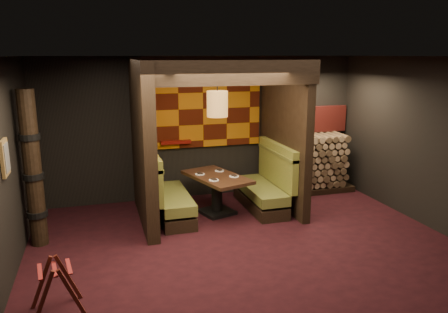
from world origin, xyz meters
TOP-DOWN VIEW (x-y plane):
  - floor at (0.00, 0.00)m, footprint 6.50×5.50m
  - ceiling at (0.00, 0.00)m, footprint 6.50×5.50m
  - wall_back at (0.00, 2.76)m, footprint 6.50×0.02m
  - wall_front at (0.00, -2.76)m, footprint 6.50×0.02m
  - wall_left at (-3.26, 0.00)m, footprint 0.02×5.50m
  - wall_right at (3.26, 0.00)m, footprint 0.02×5.50m
  - partition_left at (-1.35, 1.65)m, footprint 0.20×2.20m
  - partition_right at (1.30, 1.70)m, footprint 0.15×2.10m
  - header_beam at (-0.02, 0.70)m, footprint 2.85×0.18m
  - tapa_back_panel at (-0.02, 2.71)m, footprint 2.40×0.06m
  - tapa_side_panel at (-1.23, 1.82)m, footprint 0.04×1.85m
  - lacquer_shelf at (-0.60, 2.65)m, footprint 0.60×0.12m
  - booth_bench_left at (-0.96, 1.65)m, footprint 0.68×1.60m
  - booth_bench_right at (0.93, 1.65)m, footprint 0.68×1.60m
  - dining_table at (-0.04, 1.61)m, footprint 1.13×1.54m
  - place_settings at (-0.04, 1.61)m, footprint 0.73×0.76m
  - pendant_lamp at (-0.04, 1.56)m, footprint 0.37×0.37m
  - framed_picture at (-3.22, 0.10)m, footprint 0.05×0.36m
  - luggage_rack at (-2.65, -0.93)m, footprint 0.65×0.50m
  - totem_column at (-3.05, 1.10)m, footprint 0.31×0.31m
  - firewood_stack at (2.29, 2.35)m, footprint 1.73×0.70m
  - mosaic_header at (2.29, 2.68)m, footprint 1.83×0.10m
  - bay_front_post at (1.39, 1.96)m, footprint 0.08×0.08m

SIDE VIEW (x-z plane):
  - floor at x=0.00m, z-range -0.02..0.00m
  - luggage_rack at x=-2.65m, z-range 0.00..0.65m
  - booth_bench_left at x=-0.96m, z-range -0.17..0.97m
  - booth_bench_right at x=0.93m, z-range -0.17..0.97m
  - dining_table at x=-0.04m, z-range 0.13..0.86m
  - firewood_stack at x=2.29m, z-range 0.00..1.22m
  - place_settings at x=-0.04m, z-range 0.72..0.75m
  - lacquer_shelf at x=-0.60m, z-range 1.15..1.21m
  - totem_column at x=-3.05m, z-range -0.01..2.39m
  - wall_back at x=0.00m, z-range 0.00..2.85m
  - wall_front at x=0.00m, z-range 0.00..2.85m
  - wall_left at x=-3.26m, z-range 0.00..2.85m
  - wall_right at x=3.26m, z-range 0.00..2.85m
  - partition_left at x=-1.35m, z-range 0.00..2.85m
  - partition_right at x=1.30m, z-range 0.00..2.85m
  - bay_front_post at x=1.39m, z-range 0.00..2.85m
  - mosaic_header at x=2.29m, z-range 1.22..1.78m
  - framed_picture at x=-3.22m, z-range 1.39..1.85m
  - tapa_back_panel at x=-0.02m, z-range 1.04..2.60m
  - tapa_side_panel at x=-1.23m, z-range 1.12..2.58m
  - pendant_lamp at x=-0.04m, z-range 1.52..2.56m
  - header_beam at x=-0.02m, z-range 2.41..2.85m
  - ceiling at x=0.00m, z-range 2.85..2.87m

